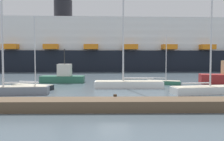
{
  "coord_description": "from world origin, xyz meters",
  "views": [
    {
      "loc": [
        -0.45,
        -19.51,
        3.33
      ],
      "look_at": [
        0.0,
        11.39,
        1.67
      ],
      "focal_mm": 39.32,
      "sensor_mm": 36.0,
      "label": 1
    }
  ],
  "objects_px": {
    "sailboat_2": "(205,88)",
    "sailboat_0": "(10,88)",
    "sailboat_1": "(33,86)",
    "cruise_ship": "(127,48)",
    "sailboat_4": "(163,82)",
    "sailboat_3": "(128,83)",
    "fishing_boat_1": "(63,77)"
  },
  "relations": [
    {
      "from": "sailboat_3",
      "to": "fishing_boat_1",
      "type": "height_order",
      "value": "sailboat_3"
    },
    {
      "from": "sailboat_2",
      "to": "fishing_boat_1",
      "type": "bearing_deg",
      "value": 135.95
    },
    {
      "from": "cruise_ship",
      "to": "sailboat_3",
      "type": "bearing_deg",
      "value": -95.85
    },
    {
      "from": "sailboat_1",
      "to": "fishing_boat_1",
      "type": "relative_size",
      "value": 1.33
    },
    {
      "from": "sailboat_4",
      "to": "sailboat_1",
      "type": "bearing_deg",
      "value": -144.94
    },
    {
      "from": "sailboat_1",
      "to": "fishing_boat_1",
      "type": "distance_m",
      "value": 7.04
    },
    {
      "from": "cruise_ship",
      "to": "sailboat_0",
      "type": "bearing_deg",
      "value": -110.39
    },
    {
      "from": "sailboat_3",
      "to": "cruise_ship",
      "type": "bearing_deg",
      "value": -93.69
    },
    {
      "from": "sailboat_4",
      "to": "sailboat_2",
      "type": "bearing_deg",
      "value": -55.71
    },
    {
      "from": "sailboat_1",
      "to": "sailboat_2",
      "type": "xyz_separation_m",
      "value": [
        16.75,
        -3.24,
        0.12
      ]
    },
    {
      "from": "sailboat_2",
      "to": "sailboat_3",
      "type": "xyz_separation_m",
      "value": [
        -6.69,
        4.41,
        0.03
      ]
    },
    {
      "from": "sailboat_2",
      "to": "sailboat_4",
      "type": "xyz_separation_m",
      "value": [
        -2.16,
        7.6,
        -0.17
      ]
    },
    {
      "from": "sailboat_3",
      "to": "sailboat_0",
      "type": "bearing_deg",
      "value": 23.09
    },
    {
      "from": "sailboat_0",
      "to": "fishing_boat_1",
      "type": "bearing_deg",
      "value": -110.93
    },
    {
      "from": "sailboat_2",
      "to": "cruise_ship",
      "type": "distance_m",
      "value": 40.69
    },
    {
      "from": "sailboat_1",
      "to": "sailboat_4",
      "type": "bearing_deg",
      "value": 35.1
    },
    {
      "from": "sailboat_2",
      "to": "sailboat_0",
      "type": "bearing_deg",
      "value": 170.72
    },
    {
      "from": "sailboat_2",
      "to": "sailboat_1",
      "type": "bearing_deg",
      "value": 158.99
    },
    {
      "from": "cruise_ship",
      "to": "sailboat_1",
      "type": "bearing_deg",
      "value": -110.65
    },
    {
      "from": "sailboat_1",
      "to": "cruise_ship",
      "type": "distance_m",
      "value": 39.33
    },
    {
      "from": "sailboat_2",
      "to": "sailboat_4",
      "type": "height_order",
      "value": "sailboat_2"
    },
    {
      "from": "sailboat_0",
      "to": "fishing_boat_1",
      "type": "distance_m",
      "value": 10.64
    },
    {
      "from": "sailboat_2",
      "to": "sailboat_3",
      "type": "bearing_deg",
      "value": 136.55
    },
    {
      "from": "sailboat_0",
      "to": "sailboat_2",
      "type": "xyz_separation_m",
      "value": [
        17.73,
        0.24,
        -0.09
      ]
    },
    {
      "from": "sailboat_1",
      "to": "sailboat_2",
      "type": "bearing_deg",
      "value": 7.5
    },
    {
      "from": "sailboat_3",
      "to": "sailboat_1",
      "type": "bearing_deg",
      "value": 6.87
    },
    {
      "from": "sailboat_0",
      "to": "sailboat_3",
      "type": "relative_size",
      "value": 1.12
    },
    {
      "from": "sailboat_4",
      "to": "fishing_boat_1",
      "type": "height_order",
      "value": "sailboat_4"
    },
    {
      "from": "sailboat_0",
      "to": "sailboat_2",
      "type": "distance_m",
      "value": 17.73
    },
    {
      "from": "sailboat_0",
      "to": "sailboat_4",
      "type": "height_order",
      "value": "sailboat_0"
    },
    {
      "from": "sailboat_1",
      "to": "sailboat_2",
      "type": "distance_m",
      "value": 17.06
    },
    {
      "from": "sailboat_2",
      "to": "cruise_ship",
      "type": "relative_size",
      "value": 0.11
    }
  ]
}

